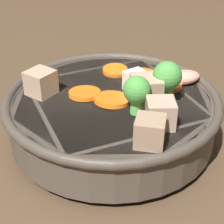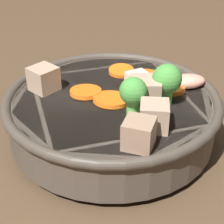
% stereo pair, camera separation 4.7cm
% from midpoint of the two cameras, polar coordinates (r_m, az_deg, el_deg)
% --- Properties ---
extents(ground_plane, '(3.00, 3.00, 0.00)m').
position_cam_midpoint_polar(ground_plane, '(0.50, 2.74, -4.09)').
color(ground_plane, '#4C3826').
extents(stirfry_bowl, '(0.27, 0.27, 0.11)m').
position_cam_midpoint_polar(stirfry_bowl, '(0.47, 3.04, 0.11)').
color(stirfry_bowl, '#51473D').
rests_on(stirfry_bowl, ground_plane).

